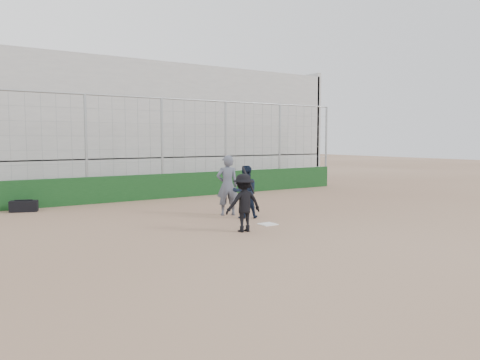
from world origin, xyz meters
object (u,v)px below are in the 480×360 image
batter_at_plate (244,203)px  catcher_crouched (245,200)px  equipment_bag (24,206)px  umpire (227,188)px

batter_at_plate → catcher_crouched: batter_at_plate is taller
catcher_crouched → equipment_bag: 7.39m
batter_at_plate → equipment_bag: 7.95m
umpire → batter_at_plate: bearing=87.5°
batter_at_plate → umpire: 2.66m
equipment_bag → catcher_crouched: bearing=-43.6°
catcher_crouched → batter_at_plate: bearing=-125.7°
batter_at_plate → umpire: bearing=66.8°
batter_at_plate → umpire: (1.05, 2.44, 0.10)m
batter_at_plate → equipment_bag: size_ratio=1.81×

